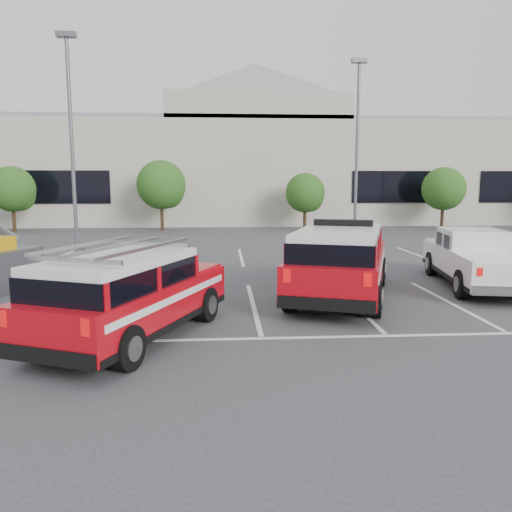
{
  "coord_description": "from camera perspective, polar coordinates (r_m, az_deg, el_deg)",
  "views": [
    {
      "loc": [
        -0.8,
        -12.98,
        3.24
      ],
      "look_at": [
        0.21,
        2.06,
        1.05
      ],
      "focal_mm": 35.0,
      "sensor_mm": 36.0,
      "label": 1
    }
  ],
  "objects": [
    {
      "name": "ground",
      "position": [
        13.4,
        -0.3,
        -5.73
      ],
      "size": [
        120.0,
        120.0,
        0.0
      ],
      "primitive_type": "plane",
      "color": "#363638",
      "rests_on": "ground"
    },
    {
      "name": "tree_left",
      "position": [
        37.77,
        -25.96,
        6.73
      ],
      "size": [
        3.07,
        3.07,
        4.42
      ],
      "color": "#3F2B19",
      "rests_on": "ground"
    },
    {
      "name": "ladder_suv",
      "position": [
        10.75,
        -14.26,
        -5.01
      ],
      "size": [
        3.88,
        5.59,
        2.05
      ],
      "rotation": [
        0.0,
        0.0,
        -0.39
      ],
      "color": "#A80811",
      "rests_on": "ground"
    },
    {
      "name": "fire_chief_suv",
      "position": [
        14.36,
        9.6,
        -1.23
      ],
      "size": [
        4.23,
        6.67,
        2.21
      ],
      "rotation": [
        0.0,
        0.0,
        -0.34
      ],
      "color": "#A80811",
      "rests_on": "ground"
    },
    {
      "name": "tree_mid_left",
      "position": [
        35.27,
        -10.62,
        7.8
      ],
      "size": [
        3.37,
        3.37,
        4.85
      ],
      "color": "#3F2B19",
      "rests_on": "ground"
    },
    {
      "name": "light_pole_left",
      "position": [
        26.07,
        -20.31,
        12.04
      ],
      "size": [
        0.9,
        0.6,
        10.24
      ],
      "color": "#59595E",
      "rests_on": "ground"
    },
    {
      "name": "tree_right",
      "position": [
        38.47,
        20.74,
        7.04
      ],
      "size": [
        3.07,
        3.07,
        4.42
      ],
      "color": "#3F2B19",
      "rests_on": "ground"
    },
    {
      "name": "white_pickup",
      "position": [
        17.31,
        23.74,
        -0.85
      ],
      "size": [
        3.01,
        6.06,
        1.78
      ],
      "rotation": [
        0.0,
        0.0,
        -0.18
      ],
      "color": "silver",
      "rests_on": "ground"
    },
    {
      "name": "stall_markings",
      "position": [
        17.8,
        -1.19,
        -2.21
      ],
      "size": [
        23.0,
        15.0,
        0.01
      ],
      "primitive_type": "cube",
      "color": "silver",
      "rests_on": "ground"
    },
    {
      "name": "convention_building",
      "position": [
        44.88,
        -2.61,
        10.15
      ],
      "size": [
        60.0,
        16.99,
        13.2
      ],
      "color": "#B9AE9D",
      "rests_on": "ground"
    },
    {
      "name": "tree_mid_right",
      "position": [
        35.53,
        5.76,
        7.04
      ],
      "size": [
        2.77,
        2.77,
        3.99
      ],
      "color": "#3F2B19",
      "rests_on": "ground"
    },
    {
      "name": "light_pole_mid",
      "position": [
        30.08,
        11.46,
        11.81
      ],
      "size": [
        0.9,
        0.6,
        10.24
      ],
      "color": "#59595E",
      "rests_on": "ground"
    }
  ]
}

